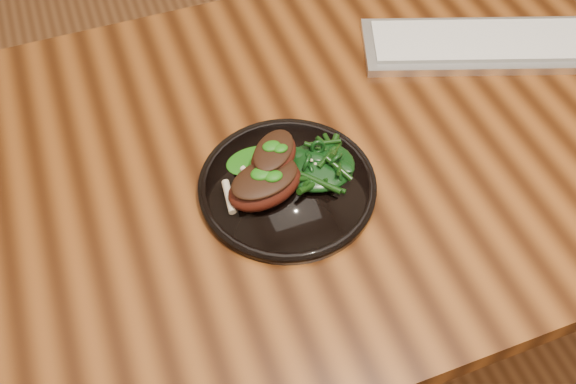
% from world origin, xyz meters
% --- Properties ---
extents(desk, '(1.60, 0.80, 0.75)m').
position_xyz_m(desk, '(0.00, 0.00, 0.67)').
color(desk, black).
rests_on(desk, ground).
extents(plate, '(0.26, 0.26, 0.02)m').
position_xyz_m(plate, '(-0.22, -0.07, 0.76)').
color(plate, black).
rests_on(plate, desk).
extents(lamb_chop_front, '(0.13, 0.10, 0.05)m').
position_xyz_m(lamb_chop_front, '(-0.26, -0.08, 0.79)').
color(lamb_chop_front, '#49160E').
rests_on(lamb_chop_front, plate).
extents(lamb_chop_back, '(0.11, 0.11, 0.04)m').
position_xyz_m(lamb_chop_back, '(-0.23, -0.05, 0.80)').
color(lamb_chop_back, '#49160E').
rests_on(lamb_chop_back, plate).
extents(herb_smear, '(0.08, 0.06, 0.01)m').
position_xyz_m(herb_smear, '(-0.25, -0.02, 0.77)').
color(herb_smear, '#0C4907').
rests_on(herb_smear, plate).
extents(greens_heap, '(0.11, 0.10, 0.04)m').
position_xyz_m(greens_heap, '(-0.17, -0.07, 0.78)').
color(greens_heap, black).
rests_on(greens_heap, plate).
extents(keyboard, '(0.48, 0.28, 0.02)m').
position_xyz_m(keyboard, '(0.23, 0.09, 0.76)').
color(keyboard, silver).
rests_on(keyboard, desk).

